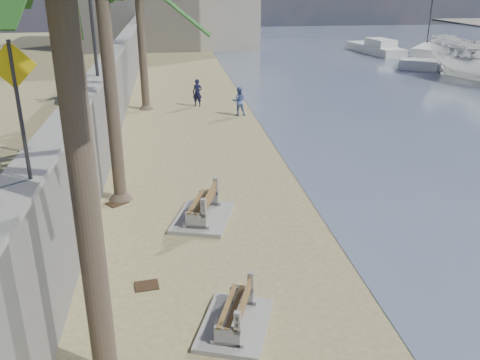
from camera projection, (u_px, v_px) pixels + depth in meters
seawall at (118, 85)px, 26.69m from camera, size 0.45×70.00×3.50m
wall_cap at (115, 50)px, 26.03m from camera, size 0.80×70.00×0.12m
bench_near at (235, 312)px, 10.69m from camera, size 1.95×2.34×0.84m
bench_far at (203, 207)px, 15.53m from camera, size 2.21×2.70×0.97m
pedestrian_sign at (17, 92)px, 8.42m from camera, size 0.78×0.07×2.40m
person_a at (197, 91)px, 29.42m from camera, size 0.77×0.66×1.81m
person_b at (239, 100)px, 27.48m from camera, size 0.86×0.69×1.72m
yacht_near at (433, 58)px, 45.61m from camera, size 9.72×11.15×1.50m
yacht_far at (375, 50)px, 51.19m from camera, size 3.35×8.50×1.50m
sailboat_west at (426, 47)px, 52.61m from camera, size 4.97×5.75×11.20m
debris_c at (117, 203)px, 16.80m from camera, size 0.81×0.79×0.03m
debris_d at (147, 286)px, 12.26m from camera, size 0.62×0.52×0.03m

